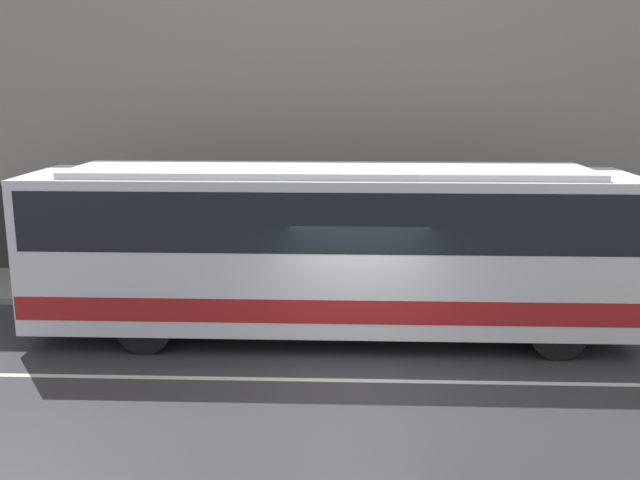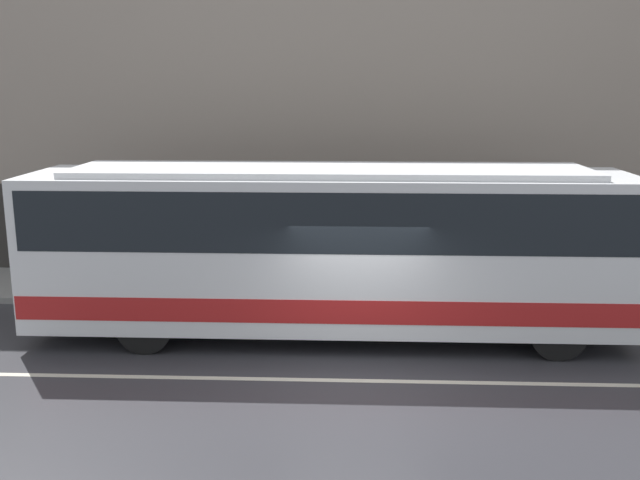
{
  "view_description": "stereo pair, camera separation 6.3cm",
  "coord_description": "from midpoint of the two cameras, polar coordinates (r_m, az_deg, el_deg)",
  "views": [
    {
      "loc": [
        -0.22,
        -11.41,
        4.99
      ],
      "look_at": [
        -0.75,
        2.29,
        1.96
      ],
      "focal_mm": 40.0,
      "sensor_mm": 36.0,
      "label": 1
    },
    {
      "loc": [
        -0.16,
        -11.41,
        4.99
      ],
      "look_at": [
        -0.75,
        2.29,
        1.96
      ],
      "focal_mm": 40.0,
      "sensor_mm": 36.0,
      "label": 2
    }
  ],
  "objects": [
    {
      "name": "ground_plane",
      "position": [
        12.45,
        3.2,
        -11.18
      ],
      "size": [
        60.0,
        60.0,
        0.0
      ],
      "primitive_type": "plane",
      "color": "#333338"
    },
    {
      "name": "sidewalk",
      "position": [
        17.51,
        3.0,
        -3.88
      ],
      "size": [
        60.0,
        2.8,
        0.14
      ],
      "color": "gray",
      "rests_on": "ground_plane"
    },
    {
      "name": "building_facade",
      "position": [
        18.35,
        3.12,
        11.35
      ],
      "size": [
        60.0,
        0.35,
        9.63
      ],
      "color": "gray",
      "rests_on": "ground_plane"
    },
    {
      "name": "lane_stripe",
      "position": [
        12.45,
        3.2,
        -11.17
      ],
      "size": [
        54.0,
        0.14,
        0.01
      ],
      "color": "beige",
      "rests_on": "ground_plane"
    },
    {
      "name": "transit_bus",
      "position": [
        14.04,
        0.92,
        -0.19
      ],
      "size": [
        11.69,
        2.6,
        3.4
      ],
      "color": "white",
      "rests_on": "ground_plane"
    }
  ]
}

